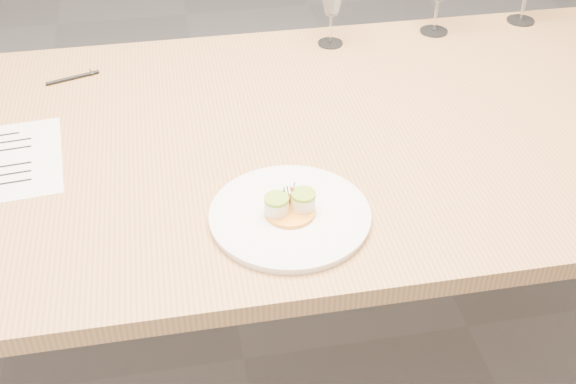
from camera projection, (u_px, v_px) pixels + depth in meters
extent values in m
plane|color=slate|center=(244.00, 359.00, 2.03)|extent=(7.00, 7.00, 0.00)
cube|color=tan|center=(231.00, 145.00, 1.58)|extent=(2.40, 1.00, 0.04)
cylinder|color=tan|center=(568.00, 137.00, 2.28)|extent=(0.07, 0.07, 0.71)
cylinder|color=white|center=(290.00, 217.00, 1.35)|extent=(0.30, 0.30, 0.01)
cylinder|color=white|center=(290.00, 214.00, 1.35)|extent=(0.30, 0.30, 0.01)
cylinder|color=#FFAC30|center=(290.00, 212.00, 1.34)|extent=(0.10, 0.10, 0.01)
cylinder|color=#FEF7D0|center=(276.00, 206.00, 1.33)|extent=(0.04, 0.04, 0.03)
cylinder|color=#FEF7D0|center=(303.00, 201.00, 1.34)|extent=(0.04, 0.04, 0.03)
cylinder|color=#96BF35|center=(276.00, 199.00, 1.31)|extent=(0.05, 0.05, 0.01)
cylinder|color=#96BF35|center=(303.00, 194.00, 1.33)|extent=(0.05, 0.05, 0.01)
cylinder|color=tan|center=(326.00, 226.00, 1.32)|extent=(0.05, 0.05, 0.00)
cube|color=white|center=(6.00, 161.00, 1.50)|extent=(0.25, 0.31, 0.00)
cylinder|color=black|center=(73.00, 78.00, 1.77)|extent=(0.13, 0.05, 0.01)
cube|color=silver|center=(91.00, 71.00, 1.78)|extent=(0.01, 0.02, 0.00)
cylinder|color=white|center=(330.00, 43.00, 1.92)|extent=(0.07, 0.07, 0.00)
cylinder|color=white|center=(331.00, 28.00, 1.89)|extent=(0.01, 0.01, 0.08)
cylinder|color=white|center=(434.00, 31.00, 1.98)|extent=(0.08, 0.08, 0.00)
cylinder|color=white|center=(436.00, 15.00, 1.95)|extent=(0.01, 0.01, 0.09)
cylinder|color=white|center=(521.00, 21.00, 2.03)|extent=(0.08, 0.08, 0.00)
cylinder|color=white|center=(524.00, 4.00, 2.00)|extent=(0.01, 0.01, 0.10)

